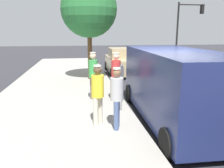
# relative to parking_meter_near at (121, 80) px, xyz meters

# --- Properties ---
(ground_plane) EXTENTS (80.00, 80.00, 0.00)m
(ground_plane) POSITION_rel_parking_meter_near_xyz_m (-1.35, 0.28, -1.18)
(ground_plane) COLOR #2D2D33
(sidewalk_slab) EXTENTS (5.00, 32.00, 0.15)m
(sidewalk_slab) POSITION_rel_parking_meter_near_xyz_m (2.15, 0.28, -1.11)
(sidewalk_slab) COLOR #9E998E
(sidewalk_slab) RESTS_ON ground
(parking_meter_near) EXTENTS (0.14, 0.18, 1.52)m
(parking_meter_near) POSITION_rel_parking_meter_near_xyz_m (0.00, 0.00, 0.00)
(parking_meter_near) COLOR gray
(parking_meter_near) RESTS_ON sidewalk_slab
(pedestrian_in_yellow) EXTENTS (0.34, 0.34, 1.67)m
(pedestrian_in_yellow) POSITION_rel_parking_meter_near_xyz_m (0.86, 1.05, -0.08)
(pedestrian_in_yellow) COLOR beige
(pedestrian_in_yellow) RESTS_ON sidewalk_slab
(pedestrian_in_gray) EXTENTS (0.34, 0.35, 1.64)m
(pedestrian_in_gray) POSITION_rel_parking_meter_near_xyz_m (0.39, 1.38, -0.10)
(pedestrian_in_gray) COLOR #4C608C
(pedestrian_in_gray) RESTS_ON sidewalk_slab
(pedestrian_in_green) EXTENTS (0.34, 0.34, 1.80)m
(pedestrian_in_green) POSITION_rel_parking_meter_near_xyz_m (0.80, -1.37, 0.01)
(pedestrian_in_green) COLOR #726656
(pedestrian_in_green) RESTS_ON sidewalk_slab
(pedestrian_in_red) EXTENTS (0.34, 0.36, 1.81)m
(pedestrian_in_red) POSITION_rel_parking_meter_near_xyz_m (-0.01, -1.06, 0.02)
(pedestrian_in_red) COLOR #383D47
(pedestrian_in_red) RESTS_ON sidewalk_slab
(parked_van) EXTENTS (2.26, 5.26, 2.15)m
(parked_van) POSITION_rel_parking_meter_near_xyz_m (-1.50, 0.75, -0.03)
(parked_van) COLOR navy
(parked_van) RESTS_ON ground
(parked_sedan_behind) EXTENTS (2.03, 4.44, 1.65)m
(parked_sedan_behind) POSITION_rel_parking_meter_near_xyz_m (-1.56, -7.61, -0.43)
(parked_sedan_behind) COLOR tan
(parked_sedan_behind) RESTS_ON ground
(traffic_light_corner) EXTENTS (2.48, 0.42, 5.20)m
(traffic_light_corner) POSITION_rel_parking_meter_near_xyz_m (-8.36, -12.55, 2.34)
(traffic_light_corner) COLOR black
(traffic_light_corner) RESTS_ON ground
(street_tree) EXTENTS (2.93, 2.93, 5.15)m
(street_tree) POSITION_rel_parking_meter_near_xyz_m (0.67, -5.39, 2.64)
(street_tree) COLOR brown
(street_tree) RESTS_ON sidewalk_slab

